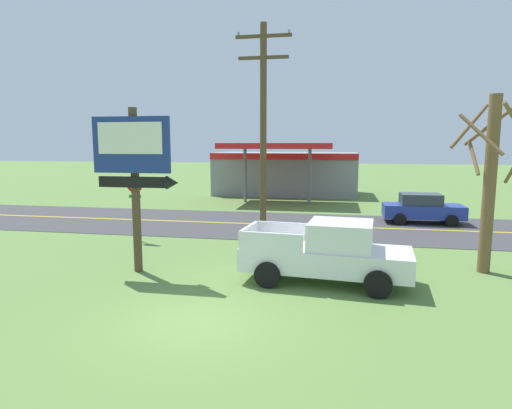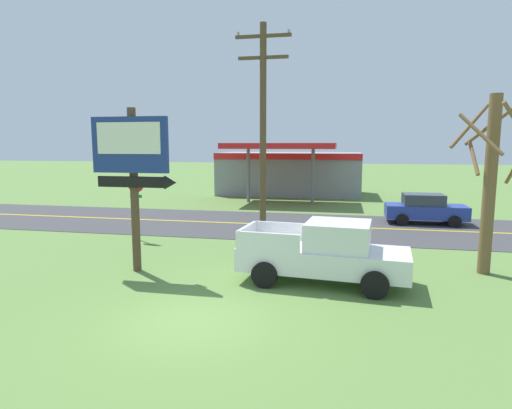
{
  "view_description": "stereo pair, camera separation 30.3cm",
  "coord_description": "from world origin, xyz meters",
  "px_view_note": "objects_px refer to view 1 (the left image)",
  "views": [
    {
      "loc": [
        3.32,
        -9.61,
        4.31
      ],
      "look_at": [
        0.0,
        8.0,
        1.8
      ],
      "focal_mm": 30.17,
      "sensor_mm": 36.0,
      "label": 1
    },
    {
      "loc": [
        3.62,
        -9.55,
        4.31
      ],
      "look_at": [
        0.0,
        8.0,
        1.8
      ],
      "focal_mm": 30.17,
      "sensor_mm": 36.0,
      "label": 2
    }
  ],
  "objects_px": {
    "bare_tree": "(490,178)",
    "pickup_white_parked_on_lawn": "(328,253)",
    "motel_sign": "(135,163)",
    "car_blue_near_lane": "(422,208)",
    "gas_station": "(286,172)",
    "utility_pole": "(263,132)",
    "stop_sign": "(135,196)"
  },
  "relations": [
    {
      "from": "pickup_white_parked_on_lawn",
      "to": "gas_station",
      "type": "bearing_deg",
      "value": 99.85
    },
    {
      "from": "utility_pole",
      "to": "motel_sign",
      "type": "bearing_deg",
      "value": -133.26
    },
    {
      "from": "utility_pole",
      "to": "gas_station",
      "type": "xyz_separation_m",
      "value": [
        -1.44,
        20.05,
        -2.87
      ]
    },
    {
      "from": "utility_pole",
      "to": "car_blue_near_lane",
      "type": "relative_size",
      "value": 2.13
    },
    {
      "from": "bare_tree",
      "to": "gas_station",
      "type": "bearing_deg",
      "value": 113.32
    },
    {
      "from": "utility_pole",
      "to": "pickup_white_parked_on_lawn",
      "type": "xyz_separation_m",
      "value": [
        2.69,
        -3.76,
        -3.85
      ]
    },
    {
      "from": "gas_station",
      "to": "car_blue_near_lane",
      "type": "relative_size",
      "value": 2.86
    },
    {
      "from": "motel_sign",
      "to": "gas_station",
      "type": "relative_size",
      "value": 0.46
    },
    {
      "from": "utility_pole",
      "to": "gas_station",
      "type": "height_order",
      "value": "utility_pole"
    },
    {
      "from": "gas_station",
      "to": "car_blue_near_lane",
      "type": "distance_m",
      "value": 15.42
    },
    {
      "from": "pickup_white_parked_on_lawn",
      "to": "car_blue_near_lane",
      "type": "height_order",
      "value": "pickup_white_parked_on_lawn"
    },
    {
      "from": "bare_tree",
      "to": "pickup_white_parked_on_lawn",
      "type": "relative_size",
      "value": 1.1
    },
    {
      "from": "pickup_white_parked_on_lawn",
      "to": "motel_sign",
      "type": "bearing_deg",
      "value": -179.17
    },
    {
      "from": "stop_sign",
      "to": "bare_tree",
      "type": "relative_size",
      "value": 0.5
    },
    {
      "from": "bare_tree",
      "to": "car_blue_near_lane",
      "type": "relative_size",
      "value": 1.41
    },
    {
      "from": "utility_pole",
      "to": "bare_tree",
      "type": "height_order",
      "value": "utility_pole"
    },
    {
      "from": "utility_pole",
      "to": "pickup_white_parked_on_lawn",
      "type": "relative_size",
      "value": 1.67
    },
    {
      "from": "pickup_white_parked_on_lawn",
      "to": "car_blue_near_lane",
      "type": "bearing_deg",
      "value": 66.75
    },
    {
      "from": "motel_sign",
      "to": "stop_sign",
      "type": "bearing_deg",
      "value": 116.88
    },
    {
      "from": "car_blue_near_lane",
      "to": "gas_station",
      "type": "bearing_deg",
      "value": 125.86
    },
    {
      "from": "motel_sign",
      "to": "bare_tree",
      "type": "xyz_separation_m",
      "value": [
        11.53,
        2.21,
        -0.48
      ]
    },
    {
      "from": "utility_pole",
      "to": "gas_station",
      "type": "distance_m",
      "value": 20.31
    },
    {
      "from": "stop_sign",
      "to": "car_blue_near_lane",
      "type": "height_order",
      "value": "stop_sign"
    },
    {
      "from": "motel_sign",
      "to": "utility_pole",
      "type": "relative_size",
      "value": 0.62
    },
    {
      "from": "stop_sign",
      "to": "pickup_white_parked_on_lawn",
      "type": "height_order",
      "value": "stop_sign"
    },
    {
      "from": "motel_sign",
      "to": "bare_tree",
      "type": "relative_size",
      "value": 0.93
    },
    {
      "from": "motel_sign",
      "to": "pickup_white_parked_on_lawn",
      "type": "bearing_deg",
      "value": 0.83
    },
    {
      "from": "bare_tree",
      "to": "gas_station",
      "type": "relative_size",
      "value": 0.49
    },
    {
      "from": "utility_pole",
      "to": "car_blue_near_lane",
      "type": "distance_m",
      "value": 11.43
    },
    {
      "from": "gas_station",
      "to": "car_blue_near_lane",
      "type": "xyz_separation_m",
      "value": [
        9.01,
        -12.47,
        -1.11
      ]
    },
    {
      "from": "bare_tree",
      "to": "stop_sign",
      "type": "bearing_deg",
      "value": 170.22
    },
    {
      "from": "gas_station",
      "to": "utility_pole",
      "type": "bearing_deg",
      "value": -85.88
    }
  ]
}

